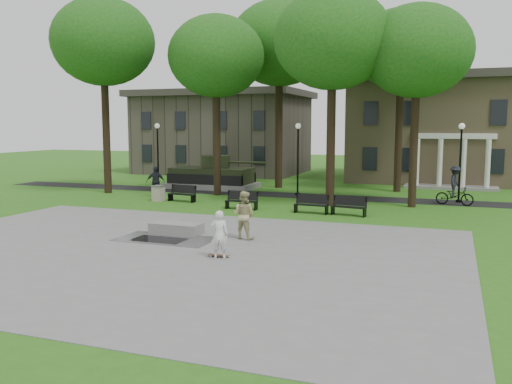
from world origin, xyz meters
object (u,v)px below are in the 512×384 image
friend_watching (244,215)px  skateboarder (219,235)px  concrete_block (176,228)px  cyclist (455,189)px  park_bench_0 (182,193)px  trash_bin (158,193)px

friend_watching → skateboarder: bearing=105.2°
concrete_block → cyclist: cyclist is taller
park_bench_0 → trash_bin: bearing=-158.5°
skateboarder → friend_watching: 3.39m
friend_watching → park_bench_0: size_ratio=1.06×
trash_bin → park_bench_0: bearing=12.9°
cyclist → concrete_block: bearing=149.5°
cyclist → park_bench_0: size_ratio=1.24×
cyclist → park_bench_0: (-15.52, -4.08, -0.41)m
concrete_block → trash_bin: bearing=124.4°
trash_bin → skateboarder: bearing=-51.9°
concrete_block → trash_bin: trash_bin is taller
concrete_block → park_bench_0: park_bench_0 is taller
skateboarder → concrete_block: bearing=-61.8°
skateboarder → park_bench_0: bearing=-75.1°
concrete_block → park_bench_0: 9.86m
skateboarder → friend_watching: (-0.41, 3.37, 0.13)m
skateboarder → park_bench_0: (-7.87, 12.22, -0.34)m
cyclist → trash_bin: cyclist is taller
concrete_block → friend_watching: (3.11, -0.01, 0.75)m
skateboarder → trash_bin: 15.12m
park_bench_0 → friend_watching: bearing=-41.2°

